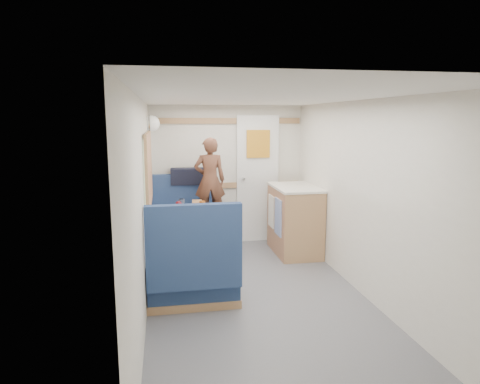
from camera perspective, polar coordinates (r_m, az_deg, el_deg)
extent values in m
plane|color=#515156|center=(4.37, 2.78, -14.77)|extent=(4.50, 4.50, 0.00)
plane|color=silver|center=(3.98, 3.03, 12.46)|extent=(4.50, 4.50, 0.00)
cube|color=silver|center=(6.24, -1.75, 2.29)|extent=(2.20, 0.02, 2.00)
cube|color=silver|center=(3.96, -12.82, -2.32)|extent=(0.02, 4.50, 2.00)
cube|color=silver|center=(4.43, 16.91, -1.23)|extent=(0.02, 4.50, 2.00)
cube|color=#9F6848|center=(6.24, -1.72, 0.90)|extent=(2.15, 0.02, 0.08)
cube|color=#9F6848|center=(6.16, -1.76, 9.47)|extent=(2.15, 0.02, 0.08)
cube|color=#B0BCA0|center=(4.90, -12.19, 2.97)|extent=(0.04, 1.30, 0.72)
cube|color=white|center=(6.30, 2.35, 1.71)|extent=(0.62, 0.04, 1.86)
cube|color=gold|center=(6.22, 2.44, 6.42)|extent=(0.34, 0.03, 0.40)
cylinder|color=silver|center=(6.20, 0.46, 1.78)|extent=(0.04, 0.10, 0.04)
cube|color=white|center=(5.00, -7.02, -3.16)|extent=(0.62, 0.92, 0.04)
cylinder|color=silver|center=(5.09, -6.94, -7.00)|extent=(0.08, 0.08, 0.66)
cylinder|color=silver|center=(5.20, -6.86, -10.54)|extent=(0.36, 0.36, 0.03)
cube|color=navy|center=(5.89, -7.36, -5.94)|extent=(0.88, 0.50, 0.45)
cube|color=navy|center=(6.07, -7.58, -1.36)|extent=(0.88, 0.10, 0.80)
cube|color=#9F6848|center=(5.94, -7.32, -7.66)|extent=(0.90, 0.52, 0.08)
cube|color=navy|center=(4.37, -6.30, -11.57)|extent=(0.88, 0.50, 0.45)
cube|color=navy|center=(3.97, -6.13, -7.31)|extent=(0.88, 0.10, 0.80)
cube|color=#9F6848|center=(4.45, -6.25, -13.79)|extent=(0.90, 0.52, 0.08)
cube|color=#9F6848|center=(6.07, -7.65, 0.84)|extent=(0.90, 0.14, 0.04)
sphere|color=white|center=(5.72, -11.68, 8.95)|extent=(0.20, 0.20, 0.20)
cube|color=#9F6848|center=(5.85, 7.29, -3.78)|extent=(0.54, 0.90, 0.90)
cube|color=silver|center=(5.76, 7.39, 0.62)|extent=(0.56, 0.92, 0.03)
cube|color=#5972B2|center=(5.58, 5.11, -3.35)|extent=(0.01, 0.30, 0.48)
cube|color=silver|center=(5.92, 4.20, -2.57)|extent=(0.01, 0.28, 0.44)
imported|color=brown|center=(5.65, -4.05, 1.60)|extent=(0.42, 0.28, 1.12)
cube|color=black|center=(6.05, -7.02, 2.10)|extent=(0.47, 0.24, 0.22)
cube|color=white|center=(4.82, -6.24, -3.28)|extent=(0.34, 0.40, 0.02)
sphere|color=#D96509|center=(4.89, -4.66, -2.51)|extent=(0.07, 0.07, 0.07)
cube|color=#E8CB86|center=(4.73, -7.17, -3.20)|extent=(0.11, 0.09, 0.04)
cylinder|color=white|center=(4.94, -8.16, -3.07)|extent=(0.06, 0.06, 0.01)
cylinder|color=white|center=(4.93, -8.18, -2.48)|extent=(0.01, 0.01, 0.10)
sphere|color=#4C080D|center=(4.91, -8.20, -1.62)|extent=(0.08, 0.08, 0.08)
cylinder|color=white|center=(4.61, -9.26, -3.37)|extent=(0.07, 0.07, 0.11)
cylinder|color=silver|center=(5.35, -7.79, -1.50)|extent=(0.07, 0.07, 0.11)
cylinder|color=#964B15|center=(5.19, -5.04, -1.80)|extent=(0.07, 0.07, 0.11)
cylinder|color=black|center=(5.08, -5.95, -2.15)|extent=(0.04, 0.04, 0.10)
cube|color=olive|center=(5.28, -5.74, -1.71)|extent=(0.13, 0.23, 0.09)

